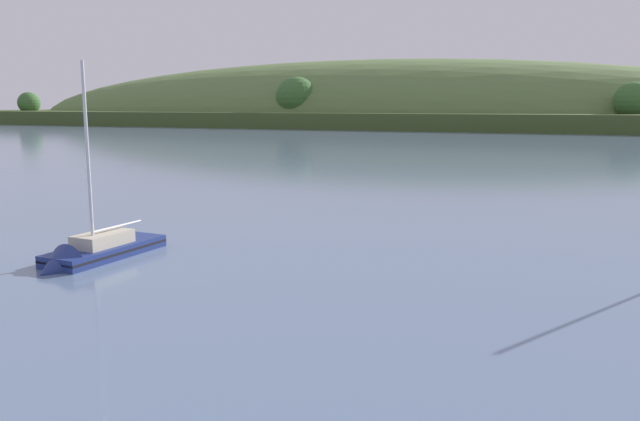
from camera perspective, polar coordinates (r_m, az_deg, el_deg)
far_shoreline_hill at (r=252.43m, az=4.73°, el=7.76°), size 413.20×115.94×50.16m
sailboat_near_mooring at (r=35.19m, az=-19.73°, el=-3.94°), size 3.07×7.98×11.34m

